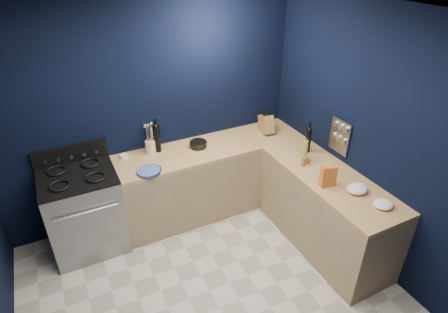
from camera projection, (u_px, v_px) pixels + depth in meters
floor at (219, 308)px, 3.51m from camera, size 3.50×3.50×0.02m
ceiling at (216, 21)px, 2.17m from camera, size 3.50×3.50×0.02m
wall_back at (151, 115)px, 4.20m from camera, size 3.50×0.02×2.60m
wall_right at (384, 148)px, 3.52m from camera, size 0.02×3.50×2.60m
cab_back at (212, 179)px, 4.62m from camera, size 2.30×0.63×0.86m
top_back at (211, 148)px, 4.39m from camera, size 2.30×0.63×0.04m
cab_right at (325, 212)px, 4.06m from camera, size 0.63×1.67×0.86m
top_right at (331, 178)px, 3.83m from camera, size 0.63×1.67×0.04m
gas_range at (85, 212)px, 4.01m from camera, size 0.76×0.66×0.92m
oven_door at (90, 231)px, 3.77m from camera, size 0.59×0.02×0.42m
cooktop at (76, 176)px, 3.76m from camera, size 0.76×0.66×0.03m
backguard at (71, 154)px, 3.94m from camera, size 0.76×0.06×0.20m
spice_panel at (340, 136)px, 3.99m from camera, size 0.02×0.28×0.38m
wall_outlet at (154, 132)px, 4.29m from camera, size 0.09×0.02×0.13m
plate_stack at (149, 171)px, 3.88m from camera, size 0.33×0.33×0.03m
ramekin at (124, 156)px, 4.15m from camera, size 0.10×0.10×0.03m
utensil_crock at (151, 147)px, 4.22m from camera, size 0.16×0.16×0.15m
wine_bottle_back at (157, 139)px, 4.20m from camera, size 0.08×0.08×0.32m
lemon_basket at (198, 144)px, 4.34m from camera, size 0.23×0.23×0.07m
knife_block at (266, 124)px, 4.64m from camera, size 0.15×0.28×0.28m
wine_bottle_right at (308, 141)px, 4.20m from camera, size 0.08×0.08×0.28m
oil_bottle at (305, 151)px, 4.04m from camera, size 0.08×0.08×0.25m
spice_jar_near at (303, 161)px, 3.98m from camera, size 0.05×0.05×0.11m
spice_jar_far at (307, 160)px, 4.02m from camera, size 0.05×0.05×0.08m
crouton_bag at (328, 176)px, 3.63m from camera, size 0.17×0.10×0.23m
towel_front at (357, 189)px, 3.57m from camera, size 0.23×0.20×0.07m
towel_end at (383, 204)px, 3.38m from camera, size 0.23×0.22×0.06m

